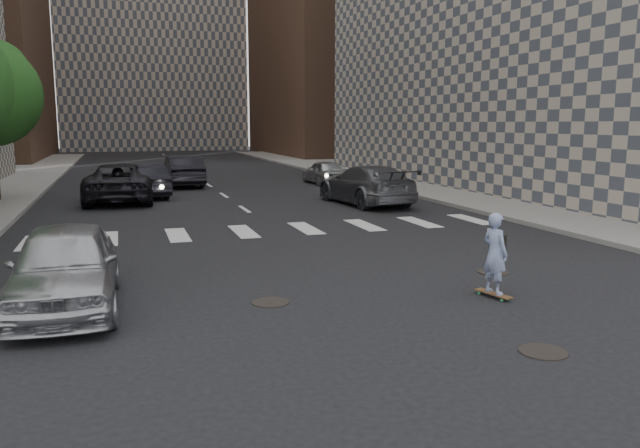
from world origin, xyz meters
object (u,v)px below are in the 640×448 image
(traffic_car_d, at_px, (324,172))
(traffic_car_e, at_px, (183,171))
(silver_sedan, at_px, (65,267))
(skateboarder, at_px, (495,253))
(traffic_car_b, at_px, (366,185))
(traffic_car_c, at_px, (119,183))
(traffic_car_a, at_px, (145,181))

(traffic_car_d, distance_m, traffic_car_e, 7.61)
(silver_sedan, bearing_deg, skateboarder, -12.09)
(silver_sedan, distance_m, traffic_car_d, 23.82)
(silver_sedan, relative_size, traffic_car_d, 1.15)
(traffic_car_b, distance_m, traffic_car_e, 11.89)
(traffic_car_e, bearing_deg, traffic_car_d, 168.36)
(traffic_car_e, bearing_deg, silver_sedan, 77.09)
(traffic_car_b, relative_size, traffic_car_e, 1.13)
(traffic_car_c, relative_size, traffic_car_e, 1.19)
(traffic_car_a, xyz_separation_m, traffic_car_e, (2.14, 4.58, 0.07))
(traffic_car_b, height_order, traffic_car_e, traffic_car_e)
(skateboarder, bearing_deg, traffic_car_c, 97.95)
(skateboarder, distance_m, traffic_car_c, 19.00)
(skateboarder, relative_size, traffic_car_a, 0.36)
(traffic_car_a, relative_size, traffic_car_d, 1.16)
(traffic_car_a, height_order, traffic_car_d, traffic_car_a)
(traffic_car_d, height_order, traffic_car_e, traffic_car_e)
(skateboarder, xyz_separation_m, traffic_car_e, (-3.51, 23.75, -0.05))
(traffic_car_a, bearing_deg, silver_sedan, 75.81)
(skateboarder, relative_size, traffic_car_c, 0.28)
(skateboarder, distance_m, traffic_car_b, 14.05)
(silver_sedan, bearing_deg, traffic_car_b, 49.08)
(traffic_car_b, xyz_separation_m, traffic_car_c, (-9.69, 4.00, 0.01))
(silver_sedan, relative_size, traffic_car_a, 0.99)
(traffic_car_a, xyz_separation_m, traffic_car_c, (-1.12, -1.42, 0.07))
(traffic_car_a, height_order, traffic_car_b, traffic_car_b)
(skateboarder, bearing_deg, traffic_car_e, 85.47)
(traffic_car_b, bearing_deg, traffic_car_a, -37.89)
(traffic_car_b, distance_m, traffic_car_d, 8.80)
(traffic_car_c, bearing_deg, traffic_car_e, -116.67)
(traffic_car_a, xyz_separation_m, traffic_car_b, (8.57, -5.42, 0.06))
(traffic_car_a, bearing_deg, traffic_car_c, 44.47)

